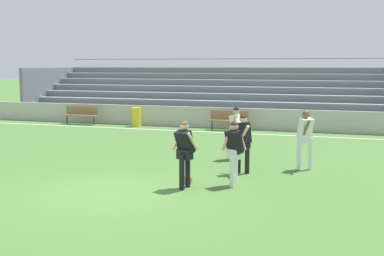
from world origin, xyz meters
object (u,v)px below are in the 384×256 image
Objects in this scene: bench_far_right at (81,113)px; bench_far_left at (229,119)px; player_white_trailing_run at (305,134)px; player_dark_pressing_high at (185,149)px; player_dark_on_ball at (243,139)px; trash_bin at (136,117)px; player_white_wide_left at (236,128)px; bleacher_stand at (209,92)px; player_dark_overlapping at (234,148)px; soccer_ball at (188,179)px.

bench_far_right is 7.72m from bench_far_left.
bench_far_left is 1.06× the size of player_white_trailing_run.
player_dark_on_ball is (0.95, 2.13, -0.01)m from player_dark_pressing_high.
bench_far_right is 13.68m from player_dark_on_ball.
bench_far_left is at bearing -0.29° from trash_bin.
bleacher_stand is at bearing 110.55° from player_white_wide_left.
trash_bin is 12.80m from player_dark_overlapping.
soccer_ball is (9.34, -10.49, -0.44)m from bench_far_right.
player_dark_overlapping is (7.43, -10.41, 0.49)m from trash_bin.
soccer_ball is at bearing -95.70° from player_white_wide_left.
player_white_trailing_run is at bearing 34.20° from player_dark_on_ball.
player_dark_pressing_high reaches higher than trash_bin.
player_dark_overlapping is 2.95m from player_white_trailing_run.
player_dark_on_ball is at bearing 56.82° from soccer_ball.
player_dark_pressing_high is at bearing -80.23° from soccer_ball.
bench_far_left is (2.37, -4.75, -0.93)m from bleacher_stand.
player_dark_overlapping is at bearing -75.06° from bench_far_left.
bleacher_stand is at bearing 104.50° from player_dark_pressing_high.
trash_bin is (-4.66, 0.02, -0.08)m from bench_far_left.
bench_far_left is 8.18× the size of soccer_ball.
player_dark_pressing_high is 1.02m from soccer_ball.
player_white_wide_left is at bearing -73.91° from bench_far_left.
player_white_trailing_run is (1.57, 1.07, 0.05)m from player_dark_on_ball.
bench_far_left is 1.95× the size of trash_bin.
soccer_ball is (1.62, -10.49, -0.44)m from bench_far_left.
player_white_trailing_run reaches higher than bench_far_right.
player_dark_overlapping is at bearing -85.82° from player_dark_on_ball.
player_white_wide_left is (4.35, -11.61, -0.49)m from bleacher_stand.
player_dark_overlapping is 7.32× the size of soccer_ball.
player_dark_on_ball is at bearing -40.59° from bench_far_right.
player_white_trailing_run is (8.89, -7.85, 0.56)m from trash_bin.
bleacher_stand reaches higher than player_dark_overlapping.
player_white_trailing_run is 1.03× the size of player_white_wide_left.
trash_bin reaches higher than bench_far_left.
player_white_trailing_run is (1.46, 2.56, 0.07)m from player_dark_overlapping.
trash_bin is at bearing 120.83° from soccer_ball.
bleacher_stand is 94.36× the size of soccer_ball.
trash_bin is 0.57× the size of player_dark_on_ball.
player_dark_pressing_high is at bearing -93.72° from player_white_wide_left.
bench_far_right is at bearing -179.55° from trash_bin.
soccer_ball is (-2.62, -2.67, -0.91)m from player_white_trailing_run.
player_dark_pressing_high is 1.24m from player_dark_overlapping.
player_white_wide_left is at bearing 84.30° from soccer_ball.
bleacher_stand is at bearing 117.71° from player_white_trailing_run.
trash_bin is at bearing 179.71° from bench_far_left.
player_dark_on_ball reaches higher than bench_far_left.
trash_bin is 4.20× the size of soccer_ball.
player_dark_pressing_high is 1.03× the size of player_dark_overlapping.
player_white_wide_left is (-2.25, 0.97, -0.03)m from player_white_trailing_run.
bench_far_left is at bearing 98.81° from player_dark_pressing_high.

